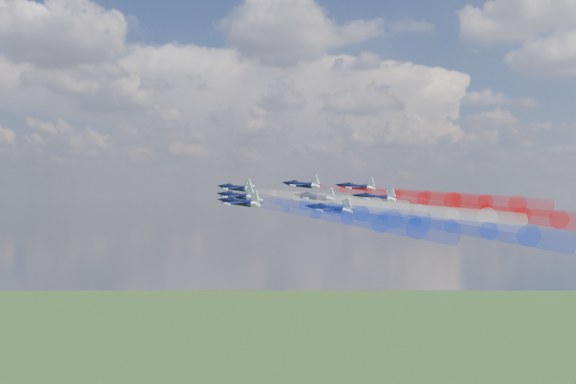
# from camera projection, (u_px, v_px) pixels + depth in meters

# --- Properties ---
(jet_lead) EXTENTS (15.24, 14.38, 5.23)m
(jet_lead) POSITION_uv_depth(u_px,v_px,m) (236.00, 188.00, 168.22)
(jet_lead) COLOR black
(trail_lead) EXTENTS (38.49, 23.21, 8.45)m
(trail_lead) POSITION_uv_depth(u_px,v_px,m) (322.00, 199.00, 151.65)
(trail_lead) COLOR white
(jet_inner_left) EXTENTS (15.24, 14.38, 5.23)m
(jet_inner_left) POSITION_uv_depth(u_px,v_px,m) (237.00, 196.00, 153.74)
(jet_inner_left) COLOR black
(trail_inner_left) EXTENTS (38.49, 23.21, 8.45)m
(trail_inner_left) POSITION_uv_depth(u_px,v_px,m) (332.00, 209.00, 137.18)
(trail_inner_left) COLOR blue
(jet_inner_right) EXTENTS (15.24, 14.38, 5.23)m
(jet_inner_right) POSITION_uv_depth(u_px,v_px,m) (302.00, 185.00, 168.36)
(jet_inner_right) COLOR black
(trail_inner_right) EXTENTS (38.49, 23.21, 8.45)m
(trail_inner_right) POSITION_uv_depth(u_px,v_px,m) (395.00, 195.00, 151.80)
(trail_inner_right) COLOR red
(jet_outer_left) EXTENTS (15.24, 14.38, 5.23)m
(jet_outer_left) POSITION_uv_depth(u_px,v_px,m) (240.00, 202.00, 138.81)
(jet_outer_left) COLOR black
(trail_outer_left) EXTENTS (38.49, 23.21, 8.45)m
(trail_outer_left) POSITION_uv_depth(u_px,v_px,m) (347.00, 218.00, 122.25)
(trail_outer_left) COLOR blue
(jet_center_third) EXTENTS (15.24, 14.38, 5.23)m
(jet_center_third) POSITION_uv_depth(u_px,v_px,m) (315.00, 197.00, 153.42)
(jet_center_third) COLOR black
(trail_center_third) EXTENTS (38.49, 23.21, 8.45)m
(trail_center_third) POSITION_uv_depth(u_px,v_px,m) (420.00, 211.00, 136.85)
(trail_center_third) COLOR white
(jet_outer_right) EXTENTS (15.24, 14.38, 5.23)m
(jet_outer_right) POSITION_uv_depth(u_px,v_px,m) (356.00, 187.00, 168.38)
(jet_outer_right) COLOR black
(trail_outer_right) EXTENTS (38.49, 23.21, 8.45)m
(trail_outer_right) POSITION_uv_depth(u_px,v_px,m) (455.00, 198.00, 151.81)
(trail_outer_right) COLOR red
(jet_rear_left) EXTENTS (15.24, 14.38, 5.23)m
(jet_rear_left) POSITION_uv_depth(u_px,v_px,m) (330.00, 209.00, 137.41)
(jet_rear_left) COLOR black
(trail_rear_left) EXTENTS (38.49, 23.21, 8.45)m
(trail_rear_left) POSITION_uv_depth(u_px,v_px,m) (451.00, 226.00, 120.84)
(trail_rear_left) COLOR blue
(jet_rear_right) EXTENTS (15.24, 14.38, 5.23)m
(jet_rear_right) POSITION_uv_depth(u_px,v_px,m) (375.00, 198.00, 153.27)
(jet_rear_right) COLOR black
(trail_rear_right) EXTENTS (38.49, 23.21, 8.45)m
(trail_rear_right) POSITION_uv_depth(u_px,v_px,m) (487.00, 211.00, 136.70)
(trail_rear_right) COLOR red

